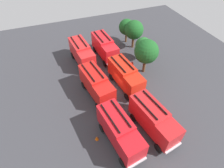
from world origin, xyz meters
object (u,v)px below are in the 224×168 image
fire_truck_2 (120,131)px  tree_2 (143,45)px  fire_truck_3 (105,47)px  firefighter_0 (132,66)px  fire_truck_5 (154,119)px  tree_3 (146,52)px  fire_truck_0 (82,53)px  tree_0 (127,27)px  traffic_cone_0 (120,62)px  tree_1 (134,30)px  traffic_cone_2 (161,112)px  fire_truck_4 (125,75)px  fire_truck_1 (96,84)px  traffic_cone_1 (97,138)px

fire_truck_2 → tree_2: 17.26m
fire_truck_3 → tree_2: size_ratio=1.69×
firefighter_0 → fire_truck_5: bearing=-177.0°
tree_3 → fire_truck_3: bearing=-144.0°
fire_truck_0 → tree_0: 11.01m
tree_3 → traffic_cone_0: bearing=-139.5°
fire_truck_3 → tree_3: 8.34m
fire_truck_3 → tree_1: tree_1 is taller
tree_3 → traffic_cone_2: size_ratio=10.05×
fire_truck_4 → fire_truck_5: 8.44m
fire_truck_1 → fire_truck_3: bearing=144.5°
fire_truck_5 → traffic_cone_1: size_ratio=11.86×
tree_3 → fire_truck_2: bearing=-40.1°
fire_truck_4 → fire_truck_5: bearing=-7.5°
fire_truck_5 → firefighter_0: 11.90m
tree_1 → fire_truck_4: bearing=-31.7°
tree_3 → traffic_cone_0: size_ratio=10.54×
fire_truck_5 → traffic_cone_2: bearing=114.0°
fire_truck_2 → fire_truck_5: bearing=82.1°
tree_0 → fire_truck_2: bearing=-25.9°
fire_truck_2 → fire_truck_5: (-0.05, 4.43, 0.00)m
fire_truck_1 → tree_0: (-12.26, 10.21, 1.15)m
tree_1 → traffic_cone_2: (16.47, -3.51, -3.46)m
tree_0 → traffic_cone_2: (18.82, -3.08, -3.00)m
traffic_cone_2 → traffic_cone_1: bearing=-86.0°
fire_truck_3 → traffic_cone_0: fire_truck_3 is taller
fire_truck_1 → fire_truck_3: 9.85m
fire_truck_1 → fire_truck_4: 4.65m
tree_0 → tree_2: bearing=1.9°
fire_truck_3 → fire_truck_5: 17.11m
firefighter_0 → tree_3: tree_3 is taller
fire_truck_1 → firefighter_0: bearing=104.8°
fire_truck_0 → traffic_cone_1: fire_truck_0 is taller
tree_2 → traffic_cone_2: (12.14, -3.30, -2.65)m
tree_1 → tree_3: size_ratio=0.93×
fire_truck_4 → tree_2: (-5.39, 5.79, 0.79)m
tree_0 → traffic_cone_2: tree_0 is taller
fire_truck_5 → firefighter_0: (-11.54, 2.66, -1.17)m
fire_truck_1 → fire_truck_2: same height
tree_2 → traffic_cone_0: (-0.23, -4.34, -2.66)m
fire_truck_0 → tree_1: tree_1 is taller
fire_truck_1 → tree_3: 9.57m
fire_truck_0 → tree_2: (2.86, 10.48, 0.79)m
tree_0 → tree_3: 10.07m
fire_truck_5 → fire_truck_2: bearing=-99.5°
fire_truck_0 → firefighter_0: size_ratio=4.24×
fire_truck_1 → tree_1: size_ratio=1.34×
fire_truck_1 → traffic_cone_0: fire_truck_1 is taller
tree_2 → tree_3: size_ratio=0.73×
tree_1 → tree_3: 7.79m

